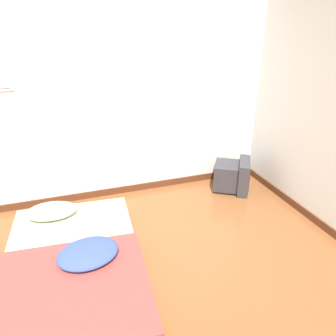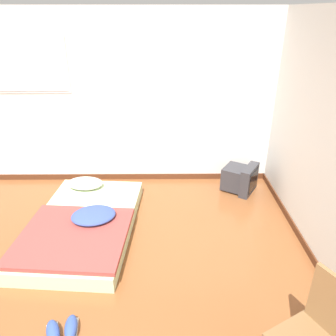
{
  "view_description": "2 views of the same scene",
  "coord_description": "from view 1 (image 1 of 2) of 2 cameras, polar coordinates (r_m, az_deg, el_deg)",
  "views": [
    {
      "loc": [
        0.04,
        -1.2,
        2.13
      ],
      "look_at": [
        1.09,
        1.85,
        0.66
      ],
      "focal_mm": 35.0,
      "sensor_mm": 36.0,
      "label": 1
    },
    {
      "loc": [
        1.01,
        -2.17,
        2.54
      ],
      "look_at": [
        1.04,
        1.63,
        0.7
      ],
      "focal_mm": 35.0,
      "sensor_mm": 36.0,
      "label": 2
    }
  ],
  "objects": [
    {
      "name": "wall_back",
      "position": [
        3.98,
        -19.67,
        11.04
      ],
      "size": [
        7.71,
        0.08,
        2.6
      ],
      "color": "silver",
      "rests_on": "ground_plane"
    },
    {
      "name": "mattress_bed",
      "position": [
        3.16,
        -16.36,
        -16.17
      ],
      "size": [
        1.36,
        2.1,
        0.32
      ],
      "color": "beige",
      "rests_on": "ground_plane"
    },
    {
      "name": "crt_tv",
      "position": [
        4.5,
        11.31,
        -1.3
      ],
      "size": [
        0.61,
        0.61,
        0.43
      ],
      "color": "#333338",
      "rests_on": "ground_plane"
    }
  ]
}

